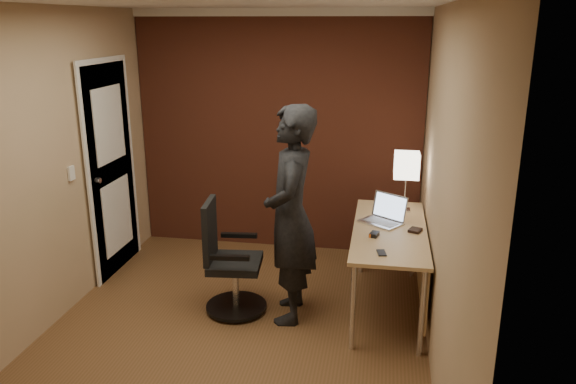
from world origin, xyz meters
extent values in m
plane|color=brown|center=(0.00, 0.00, 0.00)|extent=(4.00, 4.00, 0.00)
plane|color=white|center=(0.00, 0.00, 2.50)|extent=(4.00, 4.00, 0.00)
plane|color=tan|center=(0.00, 2.00, 1.25)|extent=(3.00, 0.00, 3.00)
plane|color=tan|center=(0.00, -2.00, 1.25)|extent=(3.00, 0.00, 3.00)
plane|color=tan|center=(-1.50, 0.00, 1.25)|extent=(0.00, 4.00, 4.00)
plane|color=tan|center=(1.50, 0.00, 1.25)|extent=(0.00, 4.00, 4.00)
cube|color=brown|center=(0.00, 1.97, 1.25)|extent=(2.98, 0.06, 2.50)
cube|color=silver|center=(0.00, 1.96, 2.46)|extent=(3.00, 0.08, 0.08)
cube|color=silver|center=(-1.46, 0.00, 2.46)|extent=(0.08, 4.00, 0.08)
cube|color=silver|center=(1.46, 0.00, 2.46)|extent=(0.08, 4.00, 0.08)
cube|color=silver|center=(-1.48, 1.10, 1.00)|extent=(0.05, 0.82, 2.02)
cube|color=silver|center=(-1.46, 1.10, 1.00)|extent=(0.02, 0.92, 2.12)
cylinder|color=silver|center=(-1.43, 0.77, 1.00)|extent=(0.05, 0.05, 0.05)
cube|color=silver|center=(-1.49, 0.45, 1.15)|extent=(0.02, 0.08, 0.12)
cube|color=tan|center=(1.18, 0.70, 0.71)|extent=(0.60, 1.50, 0.03)
cube|color=tan|center=(1.46, 0.70, 0.43)|extent=(0.02, 1.38, 0.54)
cylinder|color=silver|center=(0.93, 0.01, 0.35)|extent=(0.04, 0.04, 0.70)
cylinder|color=silver|center=(0.93, 1.39, 0.35)|extent=(0.04, 0.04, 0.70)
cylinder|color=silver|center=(1.43, 0.01, 0.35)|extent=(0.04, 0.04, 0.70)
cylinder|color=silver|center=(1.43, 1.39, 0.35)|extent=(0.04, 0.04, 0.70)
cube|color=silver|center=(1.30, 1.20, 0.74)|extent=(0.11, 0.11, 0.01)
cylinder|color=silver|center=(1.30, 1.20, 0.90)|extent=(0.01, 0.01, 0.30)
cube|color=white|center=(1.30, 1.20, 1.16)|extent=(0.22, 0.22, 0.22)
cube|color=silver|center=(1.11, 0.82, 0.74)|extent=(0.40, 0.38, 0.01)
cube|color=silver|center=(1.17, 0.92, 0.85)|extent=(0.30, 0.24, 0.22)
cube|color=#B2CCF2|center=(1.17, 0.91, 0.85)|extent=(0.27, 0.21, 0.19)
cube|color=gray|center=(1.11, 0.81, 0.75)|extent=(0.30, 0.27, 0.00)
cube|color=black|center=(1.06, 0.51, 0.75)|extent=(0.08, 0.11, 0.03)
cube|color=black|center=(1.12, 0.17, 0.73)|extent=(0.08, 0.12, 0.01)
cube|color=black|center=(1.38, 0.67, 0.74)|extent=(0.12, 0.14, 0.02)
cylinder|color=black|center=(-0.08, 0.44, 0.04)|extent=(0.52, 0.52, 0.03)
cylinder|color=silver|center=(-0.08, 0.44, 0.23)|extent=(0.06, 0.06, 0.39)
cube|color=black|center=(-0.08, 0.44, 0.44)|extent=(0.47, 0.47, 0.06)
cube|color=black|center=(-0.28, 0.42, 0.72)|extent=(0.09, 0.39, 0.51)
cube|color=black|center=(-0.10, 0.68, 0.59)|extent=(0.32, 0.08, 0.04)
cube|color=black|center=(-0.06, 0.20, 0.59)|extent=(0.32, 0.08, 0.04)
imported|color=black|center=(0.39, 0.44, 0.89)|extent=(0.49, 0.69, 1.78)
camera|label=1|loc=(1.09, -3.73, 2.38)|focal=35.00mm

